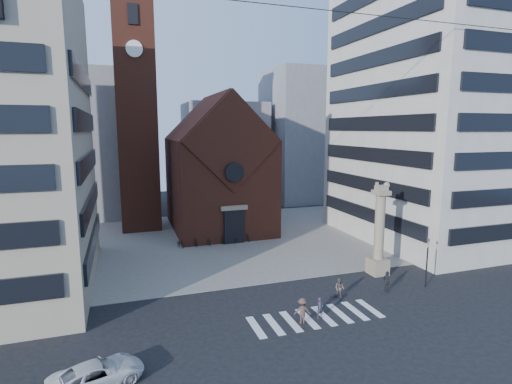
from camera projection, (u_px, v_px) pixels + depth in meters
ground at (292, 301)px, 31.33m from camera, size 120.00×120.00×0.00m
piazza at (230, 239)px, 49.10m from camera, size 46.00×30.00×0.05m
zebra_crossing at (316, 317)px, 28.70m from camera, size 10.20×3.20×0.01m
church at (217, 170)px, 53.50m from camera, size 12.00×16.65×18.00m
campanile at (136, 111)px, 51.88m from camera, size 5.50×5.50×31.20m
building_right at (438, 107)px, 47.62m from camera, size 18.00×22.00×32.00m
bg_block_left at (66, 145)px, 60.70m from camera, size 16.00×14.00×22.00m
bg_block_mid at (224, 153)px, 73.91m from camera, size 14.00×12.00×18.00m
bg_block_right at (310, 136)px, 75.68m from camera, size 16.00×14.00×24.00m
lion_column at (379, 238)px, 36.75m from camera, size 1.63×1.60×8.68m
traffic_light at (427, 261)px, 33.83m from camera, size 0.13×0.16×4.30m
white_car at (97, 374)px, 20.94m from camera, size 5.28×3.65×1.34m
pedestrian_0 at (320, 308)px, 28.49m from camera, size 0.62×0.46×1.53m
pedestrian_1 at (340, 288)px, 31.88m from camera, size 0.97×1.00×1.62m
pedestrian_2 at (387, 282)px, 32.91m from camera, size 0.64×1.13×1.82m
pedestrian_3 at (302, 311)px, 27.67m from camera, size 1.33×0.97×1.84m
scooter_0 at (181, 243)px, 45.40m from camera, size 1.06×1.88×0.93m
scooter_1 at (194, 242)px, 45.89m from camera, size 0.92×1.79×1.04m
scooter_2 at (208, 241)px, 46.39m from camera, size 1.06×1.88×0.93m
scooter_3 at (221, 239)px, 46.87m from camera, size 0.92×1.79×1.04m
scooter_4 at (233, 238)px, 47.37m from camera, size 1.06×1.88×0.93m
scooter_5 at (246, 237)px, 47.86m from camera, size 0.92×1.79×1.04m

